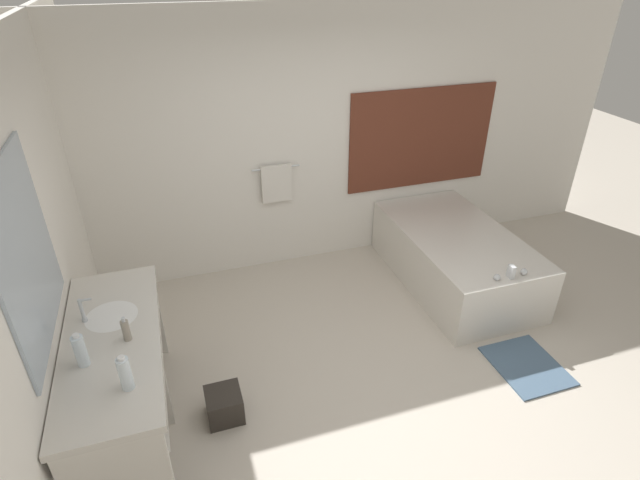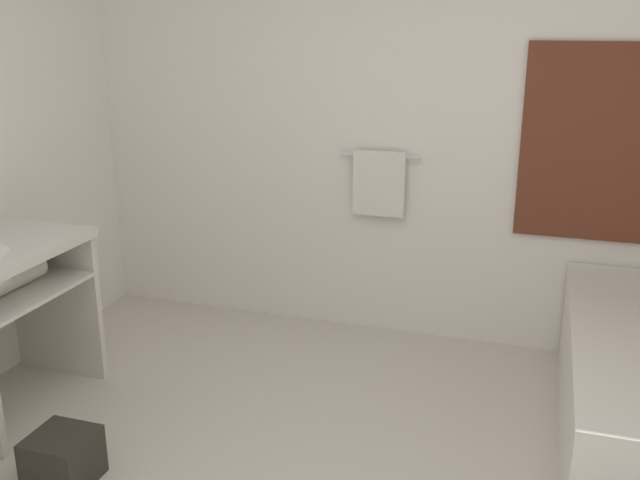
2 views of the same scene
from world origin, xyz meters
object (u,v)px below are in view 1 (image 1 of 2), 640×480
at_px(water_bottle_1, 125,373).
at_px(soap_dispenser, 126,330).
at_px(bathtub, 455,255).
at_px(waste_bin, 224,405).
at_px(water_bottle_2, 80,351).

bearing_deg(water_bottle_1, soap_dispenser, 90.76).
xyz_separation_m(bathtub, soap_dispenser, (-3.13, -1.03, 0.65)).
height_order(water_bottle_1, waste_bin, water_bottle_1).
relative_size(water_bottle_1, waste_bin, 0.89).
bearing_deg(waste_bin, water_bottle_1, -142.72).
bearing_deg(water_bottle_1, bathtub, 25.13).
distance_m(water_bottle_1, waste_bin, 1.11).
bearing_deg(water_bottle_2, water_bottle_1, -47.56).
bearing_deg(water_bottle_2, bathtub, 19.31).
bearing_deg(waste_bin, water_bottle_2, -170.85).
bearing_deg(water_bottle_2, soap_dispenser, 31.40).
xyz_separation_m(water_bottle_1, waste_bin, (0.54, 0.41, -0.88)).
height_order(bathtub, waste_bin, bathtub).
relative_size(soap_dispenser, waste_bin, 0.68).
relative_size(bathtub, waste_bin, 7.12).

